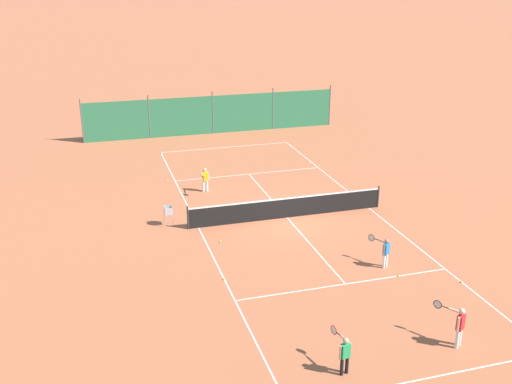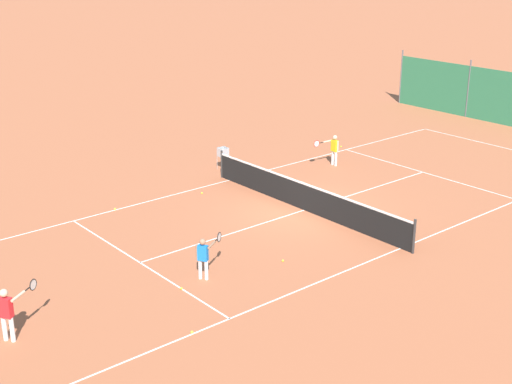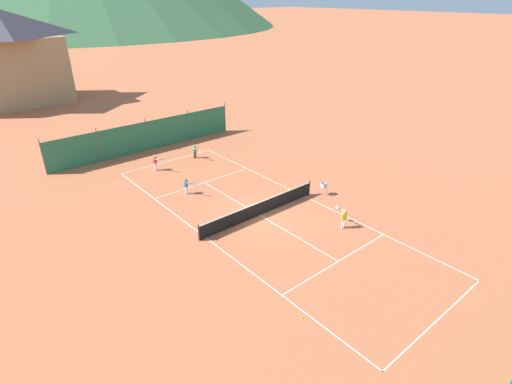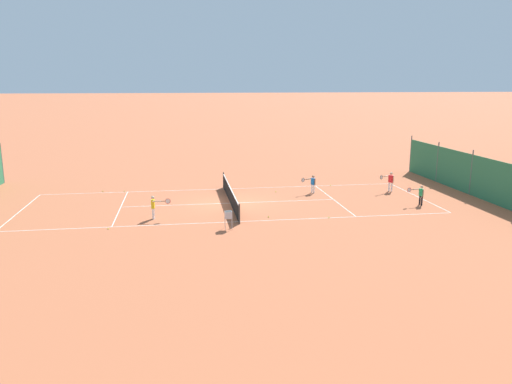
# 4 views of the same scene
# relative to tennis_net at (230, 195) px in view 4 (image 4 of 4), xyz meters

# --- Properties ---
(ground_plane) EXTENTS (600.00, 600.00, 0.00)m
(ground_plane) POSITION_rel_tennis_net_xyz_m (0.00, 0.00, -0.50)
(ground_plane) COLOR #B7603D
(court_line_markings) EXTENTS (8.25, 23.85, 0.01)m
(court_line_markings) POSITION_rel_tennis_net_xyz_m (0.00, 0.00, -0.50)
(court_line_markings) COLOR white
(court_line_markings) RESTS_ON ground
(tennis_net) EXTENTS (9.18, 0.08, 1.06)m
(tennis_net) POSITION_rel_tennis_net_xyz_m (0.00, 0.00, 0.00)
(tennis_net) COLOR #2D2D2D
(tennis_net) RESTS_ON ground
(windscreen_fence_far) EXTENTS (17.28, 0.08, 2.90)m
(windscreen_fence_far) POSITION_rel_tennis_net_xyz_m (-0.00, 15.50, 0.81)
(windscreen_fence_far) COLOR #2D754C
(windscreen_fence_far) RESTS_ON ground
(player_far_service) EXTENTS (0.51, 1.00, 1.17)m
(player_far_service) POSITION_rel_tennis_net_xyz_m (-1.96, 5.58, 0.19)
(player_far_service) COLOR white
(player_far_service) RESTS_ON ground
(player_far_baseline) EXTENTS (0.39, 1.03, 1.18)m
(player_far_baseline) POSITION_rel_tennis_net_xyz_m (2.16, 11.02, 0.19)
(player_far_baseline) COLOR black
(player_far_baseline) RESTS_ON ground
(player_near_baseline) EXTENTS (0.46, 1.02, 1.25)m
(player_near_baseline) POSITION_rel_tennis_net_xyz_m (2.88, -4.34, 0.23)
(player_near_baseline) COLOR white
(player_near_baseline) RESTS_ON ground
(player_near_service) EXTENTS (0.57, 1.07, 1.30)m
(player_near_service) POSITION_rel_tennis_net_xyz_m (-1.64, 10.79, 0.26)
(player_near_service) COLOR white
(player_near_service) RESTS_ON ground
(tennis_ball_near_corner) EXTENTS (0.07, 0.07, 0.07)m
(tennis_ball_near_corner) POSITION_rel_tennis_net_xyz_m (4.12, 4.87, -0.47)
(tennis_ball_near_corner) COLOR #CCE033
(tennis_ball_near_corner) RESTS_ON ground
(tennis_ball_service_box) EXTENTS (0.07, 0.07, 0.07)m
(tennis_ball_service_box) POSITION_rel_tennis_net_xyz_m (3.52, 1.70, -0.47)
(tennis_ball_service_box) COLOR #CCE033
(tennis_ball_service_box) RESTS_ON ground
(tennis_ball_by_net_right) EXTENTS (0.07, 0.07, 0.07)m
(tennis_ball_by_net_right) POSITION_rel_tennis_net_xyz_m (-4.45, -8.03, -0.47)
(tennis_ball_by_net_right) COLOR #CCE033
(tennis_ball_by_net_right) RESTS_ON ground
(tennis_ball_mid_court) EXTENTS (0.07, 0.07, 0.07)m
(tennis_ball_mid_court) POSITION_rel_tennis_net_xyz_m (-4.25, -6.61, -0.47)
(tennis_ball_mid_court) COLOR #CCE033
(tennis_ball_mid_court) RESTS_ON ground
(tennis_ball_by_net_left) EXTENTS (0.07, 0.07, 0.07)m
(tennis_ball_by_net_left) POSITION_rel_tennis_net_xyz_m (-2.55, 3.27, -0.47)
(tennis_ball_by_net_left) COLOR #CCE033
(tennis_ball_by_net_left) RESTS_ON ground
(tennis_ball_alley_right) EXTENTS (0.07, 0.07, 0.07)m
(tennis_ball_alley_right) POSITION_rel_tennis_net_xyz_m (-2.10, 6.43, -0.47)
(tennis_ball_alley_right) COLOR #CCE033
(tennis_ball_alley_right) RESTS_ON ground
(tennis_ball_far_corner) EXTENTS (0.07, 0.07, 0.07)m
(tennis_ball_far_corner) POSITION_rel_tennis_net_xyz_m (-4.07, 7.48, -0.47)
(tennis_ball_far_corner) COLOR #CCE033
(tennis_ball_far_corner) RESTS_ON ground
(tennis_ball_alley_left) EXTENTS (0.07, 0.07, 0.07)m
(tennis_ball_alley_left) POSITION_rel_tennis_net_xyz_m (4.50, -6.52, -0.47)
(tennis_ball_alley_left) COLOR #CCE033
(tennis_ball_alley_left) RESTS_ON ground
(ball_hopper) EXTENTS (0.36, 0.36, 0.89)m
(ball_hopper) POSITION_rel_tennis_net_xyz_m (5.28, -0.63, 0.15)
(ball_hopper) COLOR #B7B7BC
(ball_hopper) RESTS_ON ground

